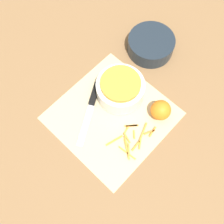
{
  "coord_description": "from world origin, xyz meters",
  "views": [
    {
      "loc": [
        0.23,
        -0.24,
        0.85
      ],
      "look_at": [
        0.0,
        0.0,
        0.04
      ],
      "focal_mm": 42.0,
      "sensor_mm": 36.0,
      "label": 1
    }
  ],
  "objects_px": {
    "bowl_speckled": "(120,88)",
    "orange_left": "(161,110)",
    "bowl_dark": "(151,45)",
    "knife": "(92,102)"
  },
  "relations": [
    {
      "from": "bowl_speckled",
      "to": "orange_left",
      "type": "relative_size",
      "value": 2.42
    },
    {
      "from": "knife",
      "to": "orange_left",
      "type": "height_order",
      "value": "orange_left"
    },
    {
      "from": "bowl_dark",
      "to": "orange_left",
      "type": "xyz_separation_m",
      "value": [
        0.2,
        -0.19,
        0.01
      ]
    },
    {
      "from": "bowl_speckled",
      "to": "orange_left",
      "type": "height_order",
      "value": "bowl_speckled"
    },
    {
      "from": "bowl_dark",
      "to": "knife",
      "type": "bearing_deg",
      "value": -89.94
    },
    {
      "from": "bowl_speckled",
      "to": "knife",
      "type": "height_order",
      "value": "bowl_speckled"
    },
    {
      "from": "bowl_speckled",
      "to": "bowl_dark",
      "type": "distance_m",
      "value": 0.23
    },
    {
      "from": "knife",
      "to": "orange_left",
      "type": "bearing_deg",
      "value": 92.94
    },
    {
      "from": "bowl_speckled",
      "to": "orange_left",
      "type": "bearing_deg",
      "value": 13.13
    },
    {
      "from": "orange_left",
      "to": "bowl_dark",
      "type": "bearing_deg",
      "value": 136.94
    }
  ]
}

